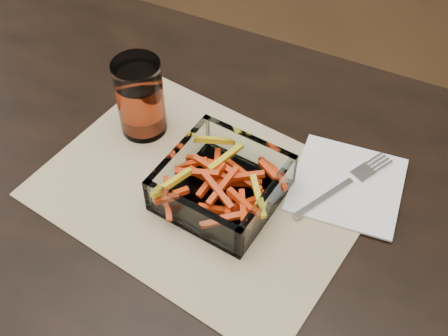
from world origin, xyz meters
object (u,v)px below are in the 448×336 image
(glass_bowl, at_px, (222,185))
(tumbler, at_px, (141,100))
(fork, at_px, (346,184))
(dining_table, at_px, (156,245))

(glass_bowl, distance_m, tumbler, 0.19)
(tumbler, bearing_deg, fork, 4.29)
(glass_bowl, xyz_separation_m, fork, (0.16, 0.10, -0.02))
(dining_table, relative_size, fork, 9.19)
(dining_table, distance_m, glass_bowl, 0.16)
(tumbler, relative_size, fork, 0.74)
(dining_table, distance_m, tumbler, 0.22)
(glass_bowl, relative_size, fork, 0.99)
(glass_bowl, bearing_deg, tumbler, 157.55)
(dining_table, xyz_separation_m, glass_bowl, (0.08, 0.07, 0.12))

